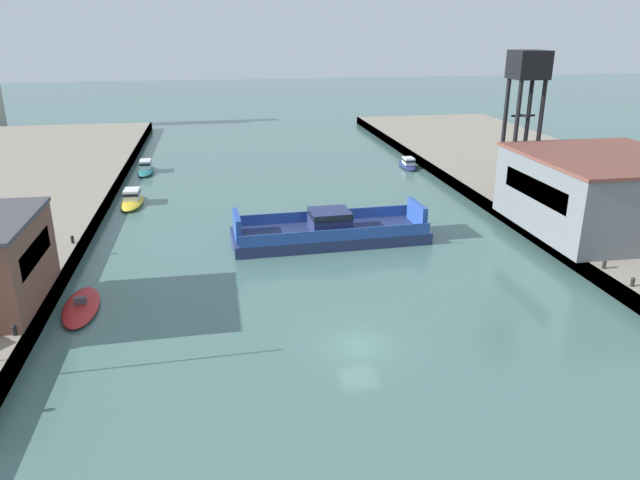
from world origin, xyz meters
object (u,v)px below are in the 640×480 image
at_px(moored_boat_near_left, 81,307).
at_px(moored_boat_near_right, 146,168).
at_px(moored_boat_mid_right, 132,199).
at_px(chain_ferry, 330,231).
at_px(crane_tower, 527,85).
at_px(warehouse_shed, 604,192).
at_px(moored_boat_mid_left, 408,164).

bearing_deg(moored_boat_near_left, moored_boat_near_right, 89.46).
bearing_deg(moored_boat_mid_right, chain_ferry, -38.59).
distance_m(moored_boat_near_left, crane_tower, 47.10).
bearing_deg(warehouse_shed, chain_ferry, 170.39).
height_order(moored_boat_mid_left, moored_boat_mid_right, moored_boat_mid_right).
height_order(moored_boat_near_right, warehouse_shed, warehouse_shed).
relative_size(chain_ferry, warehouse_shed, 1.18).
bearing_deg(moored_boat_near_right, warehouse_shed, -38.63).
relative_size(moored_boat_mid_right, crane_tower, 0.45).
height_order(moored_boat_mid_left, warehouse_shed, warehouse_shed).
bearing_deg(warehouse_shed, moored_boat_near_right, 141.37).
bearing_deg(warehouse_shed, moored_boat_mid_left, 104.30).
relative_size(moored_boat_near_right, crane_tower, 0.45).
height_order(moored_boat_near_left, moored_boat_mid_right, moored_boat_mid_right).
xyz_separation_m(warehouse_shed, crane_tower, (-4.10, 9.22, 9.05)).
distance_m(chain_ferry, moored_boat_mid_right, 25.96).
bearing_deg(crane_tower, chain_ferry, -167.05).
distance_m(chain_ferry, moored_boat_mid_left, 33.39).
relative_size(moored_boat_mid_left, warehouse_shed, 0.39).
bearing_deg(crane_tower, warehouse_shed, -66.00).
xyz_separation_m(moored_boat_mid_left, crane_tower, (4.32, -23.81, 13.32)).
bearing_deg(chain_ferry, moored_boat_mid_right, 141.41).
distance_m(chain_ferry, warehouse_shed, 26.09).
xyz_separation_m(chain_ferry, warehouse_shed, (25.44, -4.31, 3.85)).
bearing_deg(chain_ferry, warehouse_shed, -9.61).
xyz_separation_m(chain_ferry, moored_boat_mid_left, (17.02, 28.72, -0.42)).
xyz_separation_m(chain_ferry, moored_boat_mid_right, (-20.29, 16.19, -0.36)).
height_order(moored_boat_near_left, moored_boat_near_right, moored_boat_near_right).
bearing_deg(moored_boat_mid_right, crane_tower, -15.16).
distance_m(moored_boat_mid_left, warehouse_shed, 34.35).
height_order(moored_boat_near_right, moored_boat_mid_right, moored_boat_mid_right).
distance_m(moored_boat_near_left, warehouse_shed, 46.91).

